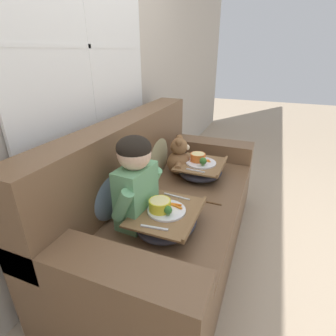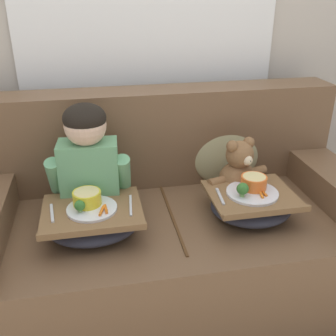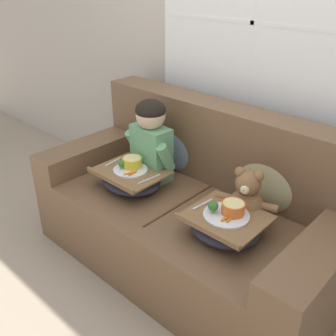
% 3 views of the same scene
% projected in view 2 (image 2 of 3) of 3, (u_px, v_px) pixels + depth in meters
% --- Properties ---
extents(ground_plane, '(14.00, 14.00, 0.00)m').
position_uv_depth(ground_plane, '(170.00, 287.00, 2.08)').
color(ground_plane, tan).
extents(wall_back_with_window, '(8.00, 0.08, 2.60)m').
position_uv_depth(wall_back_with_window, '(148.00, 15.00, 2.05)').
color(wall_back_with_window, '#BCB2A3').
rests_on(wall_back_with_window, ground_plane).
extents(couch, '(1.88, 0.93, 0.97)m').
position_uv_depth(couch, '(167.00, 225.00, 1.99)').
color(couch, brown).
rests_on(couch, ground_plane).
extents(throw_pillow_behind_child, '(0.38, 0.18, 0.40)m').
position_uv_depth(throw_pillow_behind_child, '(89.00, 159.00, 1.98)').
color(throw_pillow_behind_child, slate).
rests_on(throw_pillow_behind_child, couch).
extents(throw_pillow_behind_teddy, '(0.40, 0.19, 0.41)m').
position_uv_depth(throw_pillow_behind_teddy, '(225.00, 149.00, 2.11)').
color(throw_pillow_behind_teddy, tan).
rests_on(throw_pillow_behind_teddy, couch).
extents(child_figure, '(0.38, 0.19, 0.53)m').
position_uv_depth(child_figure, '(88.00, 156.00, 1.75)').
color(child_figure, '#66A370').
rests_on(child_figure, couch).
extents(teddy_bear, '(0.34, 0.25, 0.32)m').
position_uv_depth(teddy_bear, '(239.00, 173.00, 1.94)').
color(teddy_bear, brown).
rests_on(teddy_bear, couch).
extents(lap_tray_child, '(0.42, 0.35, 0.19)m').
position_uv_depth(lap_tray_child, '(93.00, 220.00, 1.69)').
color(lap_tray_child, '#2D2D38').
rests_on(lap_tray_child, child_figure).
extents(lap_tray_teddy, '(0.39, 0.35, 0.19)m').
position_uv_depth(lap_tray_teddy, '(251.00, 203.00, 1.81)').
color(lap_tray_teddy, '#2D2D38').
rests_on(lap_tray_teddy, teddy_bear).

